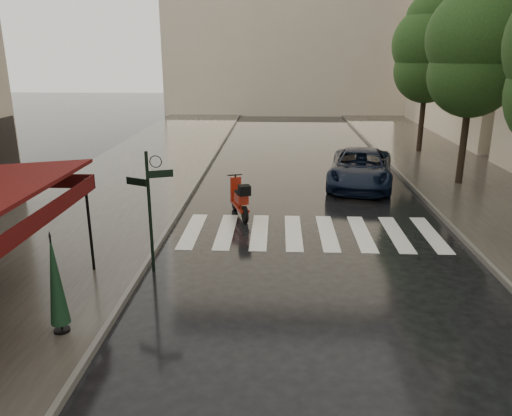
{
  "coord_description": "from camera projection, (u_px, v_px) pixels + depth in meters",
  "views": [
    {
      "loc": [
        1.94,
        -8.56,
        5.36
      ],
      "look_at": [
        1.38,
        4.02,
        1.4
      ],
      "focal_mm": 35.0,
      "sensor_mm": 36.0,
      "label": 1
    }
  ],
  "objects": [
    {
      "name": "sidewalk_far",
      "position": [
        476.0,
        184.0,
        20.83
      ],
      "size": [
        5.5,
        60.0,
        0.12
      ],
      "primitive_type": "cube",
      "color": "#38332D",
      "rests_on": "ground"
    },
    {
      "name": "sidewalk_near",
      "position": [
        128.0,
        180.0,
        21.46
      ],
      "size": [
        6.0,
        60.0,
        0.12
      ],
      "primitive_type": "cube",
      "color": "#38332D",
      "rests_on": "ground"
    },
    {
      "name": "curb_near",
      "position": [
        198.0,
        181.0,
        21.33
      ],
      "size": [
        0.12,
        60.0,
        0.16
      ],
      "primitive_type": "cube",
      "color": "#595651",
      "rests_on": "ground"
    },
    {
      "name": "parasol_back",
      "position": [
        56.0,
        281.0,
        9.45
      ],
      "size": [
        0.38,
        0.38,
        2.03
      ],
      "color": "black",
      "rests_on": "sidewalk_near"
    },
    {
      "name": "parked_car",
      "position": [
        361.0,
        168.0,
        20.65
      ],
      "size": [
        3.44,
        5.76,
        1.5
      ],
      "primitive_type": "imported",
      "rotation": [
        0.0,
        0.0,
        -0.19
      ],
      "color": "black",
      "rests_on": "ground"
    },
    {
      "name": "tree_mid",
      "position": [
        476.0,
        45.0,
        19.21
      ],
      "size": [
        3.8,
        3.8,
        8.34
      ],
      "color": "black",
      "rests_on": "sidewalk_far"
    },
    {
      "name": "scooter",
      "position": [
        240.0,
        199.0,
        16.78
      ],
      "size": [
        0.9,
        1.91,
        1.3
      ],
      "rotation": [
        0.0,
        0.0,
        0.32
      ],
      "color": "black",
      "rests_on": "ground"
    },
    {
      "name": "crosswalk",
      "position": [
        310.0,
        232.0,
        15.44
      ],
      "size": [
        7.85,
        3.2,
        0.01
      ],
      "color": "silver",
      "rests_on": "ground"
    },
    {
      "name": "signpost",
      "position": [
        150.0,
        202.0,
        12.21
      ],
      "size": [
        1.17,
        0.29,
        3.1
      ],
      "color": "black",
      "rests_on": "ground"
    },
    {
      "name": "ground",
      "position": [
        177.0,
        335.0,
        9.85
      ],
      "size": [
        120.0,
        120.0,
        0.0
      ],
      "primitive_type": "plane",
      "color": "black",
      "rests_on": "ground"
    },
    {
      "name": "curb_far",
      "position": [
        409.0,
        183.0,
        20.95
      ],
      "size": [
        0.12,
        60.0,
        0.16
      ],
      "primitive_type": "cube",
      "color": "#595651",
      "rests_on": "ground"
    },
    {
      "name": "tree_far",
      "position": [
        429.0,
        50.0,
        25.91
      ],
      "size": [
        3.8,
        3.8,
        8.16
      ],
      "color": "black",
      "rests_on": "sidewalk_far"
    }
  ]
}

